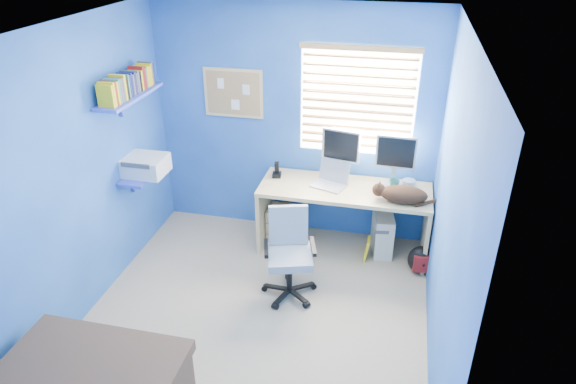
% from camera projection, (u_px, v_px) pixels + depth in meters
% --- Properties ---
extents(floor, '(3.00, 3.20, 0.00)m').
position_uv_depth(floor, '(256.00, 316.00, 4.61)').
color(floor, tan).
rests_on(floor, ground).
extents(ceiling, '(3.00, 3.20, 0.00)m').
position_uv_depth(ceiling, '(245.00, 30.00, 3.44)').
color(ceiling, white).
rests_on(ceiling, wall_back).
extents(wall_back, '(3.00, 0.01, 2.50)m').
position_uv_depth(wall_back, '(294.00, 124.00, 5.40)').
color(wall_back, '#214CA1').
rests_on(wall_back, ground).
extents(wall_front, '(3.00, 0.01, 2.50)m').
position_uv_depth(wall_front, '(163.00, 336.00, 2.65)').
color(wall_front, '#214CA1').
rests_on(wall_front, ground).
extents(wall_left, '(0.01, 3.20, 2.50)m').
position_uv_depth(wall_left, '(80.00, 175.00, 4.32)').
color(wall_left, '#214CA1').
rests_on(wall_left, ground).
extents(wall_right, '(0.01, 3.20, 2.50)m').
position_uv_depth(wall_right, '(449.00, 215.00, 3.73)').
color(wall_right, '#214CA1').
rests_on(wall_right, ground).
extents(desk, '(1.74, 0.65, 0.74)m').
position_uv_depth(desk, '(343.00, 219.00, 5.40)').
color(desk, '#DEBC7D').
rests_on(desk, floor).
extents(laptop, '(0.40, 0.35, 0.22)m').
position_uv_depth(laptop, '(329.00, 177.00, 5.21)').
color(laptop, silver).
rests_on(laptop, desk).
extents(monitor_left, '(0.42, 0.20, 0.54)m').
position_uv_depth(monitor_left, '(341.00, 154.00, 5.32)').
color(monitor_left, silver).
rests_on(monitor_left, desk).
extents(monitor_right, '(0.40, 0.14, 0.54)m').
position_uv_depth(monitor_right, '(395.00, 161.00, 5.17)').
color(monitor_right, silver).
rests_on(monitor_right, desk).
extents(phone, '(0.10, 0.12, 0.17)m').
position_uv_depth(phone, '(277.00, 169.00, 5.42)').
color(phone, black).
rests_on(phone, desk).
extents(mug, '(0.10, 0.09, 0.10)m').
position_uv_depth(mug, '(394.00, 184.00, 5.18)').
color(mug, '#317F74').
rests_on(mug, desk).
extents(cd_spindle, '(0.13, 0.13, 0.07)m').
position_uv_depth(cd_spindle, '(409.00, 183.00, 5.24)').
color(cd_spindle, silver).
rests_on(cd_spindle, desk).
extents(cat, '(0.48, 0.28, 0.16)m').
position_uv_depth(cat, '(404.00, 194.00, 4.93)').
color(cat, black).
rests_on(cat, desk).
extents(tower_pc, '(0.26, 0.46, 0.45)m').
position_uv_depth(tower_pc, '(382.00, 232.00, 5.45)').
color(tower_pc, beige).
rests_on(tower_pc, floor).
extents(drawer_boxes, '(0.35, 0.28, 0.41)m').
position_uv_depth(drawer_boxes, '(284.00, 224.00, 5.62)').
color(drawer_boxes, tan).
rests_on(drawer_boxes, floor).
extents(yellow_book, '(0.03, 0.17, 0.24)m').
position_uv_depth(yellow_book, '(367.00, 249.00, 5.35)').
color(yellow_book, yellow).
rests_on(yellow_book, floor).
extents(backpack, '(0.29, 0.24, 0.30)m').
position_uv_depth(backpack, '(421.00, 260.00, 5.13)').
color(backpack, black).
rests_on(backpack, floor).
extents(office_chair, '(0.61, 0.61, 0.85)m').
position_uv_depth(office_chair, '(289.00, 264.00, 4.78)').
color(office_chair, black).
rests_on(office_chair, floor).
extents(window_blinds, '(1.15, 0.05, 1.10)m').
position_uv_depth(window_blinds, '(357.00, 102.00, 5.11)').
color(window_blinds, white).
rests_on(window_blinds, ground).
extents(corkboard, '(0.64, 0.02, 0.52)m').
position_uv_depth(corkboard, '(233.00, 93.00, 5.37)').
color(corkboard, '#DEBC7D').
rests_on(corkboard, ground).
extents(wall_shelves, '(0.42, 0.90, 1.05)m').
position_uv_depth(wall_shelves, '(136.00, 126.00, 4.85)').
color(wall_shelves, blue).
rests_on(wall_shelves, ground).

